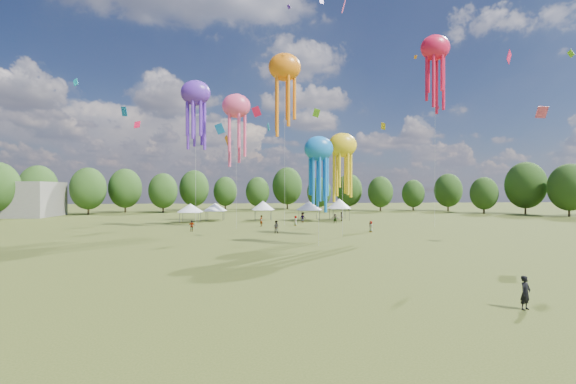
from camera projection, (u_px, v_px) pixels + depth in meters
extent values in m
plane|color=#384416|center=(388.00, 311.00, 18.82)|extent=(300.00, 300.00, 0.00)
imported|color=black|center=(525.00, 293.00, 19.00)|extent=(0.75, 0.63, 1.75)
imported|color=gray|center=(276.00, 227.00, 52.41)|extent=(1.10, 1.01, 1.81)
imported|color=gray|center=(296.00, 221.00, 63.85)|extent=(0.58, 0.85, 1.68)
imported|color=gray|center=(341.00, 217.00, 72.75)|extent=(0.71, 0.89, 1.76)
imported|color=gray|center=(303.00, 217.00, 69.74)|extent=(1.36, 0.97, 1.90)
imported|color=gray|center=(192.00, 226.00, 54.72)|extent=(1.02, 0.59, 1.63)
imported|color=gray|center=(335.00, 218.00, 68.44)|extent=(1.65, 1.13, 1.71)
imported|color=gray|center=(261.00, 221.00, 62.18)|extent=(0.70, 0.81, 1.88)
imported|color=gray|center=(371.00, 226.00, 54.00)|extent=(0.69, 0.89, 1.61)
cylinder|color=#47474C|center=(179.00, 218.00, 68.13)|extent=(0.08, 0.08, 1.87)
cylinder|color=#47474C|center=(183.00, 217.00, 71.52)|extent=(0.08, 0.08, 1.87)
cylinder|color=#47474C|center=(198.00, 218.00, 68.48)|extent=(0.08, 0.08, 1.87)
cylinder|color=#47474C|center=(201.00, 217.00, 71.87)|extent=(0.08, 0.08, 1.87)
cube|color=silver|center=(190.00, 212.00, 70.00)|extent=(3.81, 3.81, 0.10)
cone|color=silver|center=(190.00, 208.00, 69.99)|extent=(4.96, 4.96, 1.60)
cylinder|color=#47474C|center=(206.00, 216.00, 72.71)|extent=(0.08, 0.08, 1.85)
cylinder|color=#47474C|center=(208.00, 215.00, 75.99)|extent=(0.08, 0.08, 1.85)
cylinder|color=#47474C|center=(223.00, 216.00, 73.05)|extent=(0.08, 0.08, 1.85)
cylinder|color=#47474C|center=(224.00, 215.00, 76.33)|extent=(0.08, 0.08, 1.85)
cube|color=silver|center=(215.00, 211.00, 74.51)|extent=(3.70, 3.70, 0.10)
cone|color=silver|center=(215.00, 207.00, 74.51)|extent=(4.81, 4.81, 1.59)
cylinder|color=#47474C|center=(255.00, 216.00, 72.36)|extent=(0.08, 0.08, 2.09)
cylinder|color=#47474C|center=(255.00, 215.00, 75.51)|extent=(0.08, 0.08, 2.09)
cylinder|color=#47474C|center=(271.00, 216.00, 72.69)|extent=(0.08, 0.08, 2.09)
cylinder|color=#47474C|center=(270.00, 215.00, 75.83)|extent=(0.08, 0.08, 2.09)
cube|color=silver|center=(263.00, 210.00, 74.09)|extent=(3.56, 3.56, 0.10)
cone|color=silver|center=(263.00, 205.00, 74.09)|extent=(4.63, 4.63, 1.79)
cylinder|color=#47474C|center=(301.00, 216.00, 72.55)|extent=(0.08, 0.08, 2.04)
cylinder|color=#47474C|center=(299.00, 215.00, 76.20)|extent=(0.08, 0.08, 2.04)
cylinder|color=#47474C|center=(320.00, 216.00, 72.93)|extent=(0.08, 0.08, 2.04)
cylinder|color=#47474C|center=(316.00, 215.00, 76.58)|extent=(0.08, 0.08, 2.04)
cube|color=silver|center=(309.00, 210.00, 74.56)|extent=(4.07, 4.07, 0.10)
cone|color=silver|center=(309.00, 205.00, 74.55)|extent=(5.29, 5.29, 1.75)
cylinder|color=#47474C|center=(333.00, 215.00, 73.59)|extent=(0.08, 0.08, 2.31)
cylinder|color=#47474C|center=(330.00, 214.00, 76.89)|extent=(0.08, 0.08, 2.31)
cylinder|color=#47474C|center=(349.00, 215.00, 73.93)|extent=(0.08, 0.08, 2.31)
cylinder|color=#47474C|center=(345.00, 214.00, 77.23)|extent=(0.08, 0.08, 2.31)
cube|color=silver|center=(339.00, 208.00, 75.40)|extent=(3.72, 3.72, 0.10)
cone|color=silver|center=(339.00, 203.00, 75.40)|extent=(4.83, 4.83, 1.98)
ellipsoid|color=#FF4B7A|center=(236.00, 106.00, 58.90)|extent=(4.53, 3.17, 3.85)
cylinder|color=beige|center=(236.00, 167.00, 58.96)|extent=(0.03, 0.03, 19.65)
ellipsoid|color=orange|center=(285.00, 67.00, 64.64)|extent=(5.73, 4.01, 4.87)
cylinder|color=beige|center=(285.00, 146.00, 64.73)|extent=(0.03, 0.03, 27.78)
ellipsoid|color=yellow|center=(342.00, 145.00, 48.67)|extent=(3.80, 2.66, 3.23)
cylinder|color=beige|center=(342.00, 191.00, 48.71)|extent=(0.03, 0.03, 12.12)
ellipsoid|color=#5F29BA|center=(196.00, 93.00, 57.37)|extent=(4.58, 3.20, 3.89)
cylinder|color=beige|center=(196.00, 161.00, 57.43)|extent=(0.03, 0.03, 21.33)
ellipsoid|color=blue|center=(319.00, 149.00, 40.55)|extent=(3.24, 2.27, 2.75)
cylinder|color=beige|center=(319.00, 197.00, 40.58)|extent=(0.03, 0.03, 10.75)
ellipsoid|color=#F1153D|center=(435.00, 48.00, 61.53)|extent=(4.94, 3.46, 4.20)
cylinder|color=beige|center=(435.00, 137.00, 61.63)|extent=(0.03, 0.03, 30.00)
cube|color=#5F29BA|center=(321.00, 1.00, 51.39)|extent=(0.66, 0.42, 0.84)
cube|color=#F1153D|center=(257.00, 112.00, 75.11)|extent=(2.08, 0.52, 2.33)
cube|color=orange|center=(415.00, 57.00, 79.79)|extent=(0.62, 0.43, 0.70)
cube|color=#78D923|center=(316.00, 113.00, 60.81)|extent=(1.25, 0.78, 1.55)
cube|color=#F1153D|center=(509.00, 57.00, 46.49)|extent=(1.36, 0.93, 1.79)
cube|color=blue|center=(220.00, 129.00, 81.82)|extent=(2.42, 0.87, 2.59)
cube|color=#19C1DB|center=(76.00, 82.00, 53.62)|extent=(0.92, 0.61, 1.20)
cube|color=#FF4B7A|center=(344.00, 6.00, 61.49)|extent=(0.92, 2.28, 2.45)
cube|color=#F1153D|center=(436.00, 104.00, 78.67)|extent=(1.38, 2.03, 2.24)
cube|color=yellow|center=(383.00, 126.00, 81.65)|extent=(0.90, 1.69, 1.75)
cube|color=#78D923|center=(571.00, 54.00, 45.96)|extent=(0.32, 0.89, 0.98)
cube|color=blue|center=(124.00, 112.00, 69.14)|extent=(1.29, 1.27, 1.85)
cube|color=#19C1DB|center=(268.00, 127.00, 62.08)|extent=(0.44, 1.06, 1.34)
cube|color=#FF4B7A|center=(542.00, 112.00, 42.99)|extent=(1.14, 1.14, 1.38)
cube|color=#5F29BA|center=(289.00, 7.00, 79.73)|extent=(0.87, 0.56, 0.93)
cube|color=#F1153D|center=(137.00, 125.00, 47.43)|extent=(0.81, 0.68, 1.03)
cube|color=orange|center=(227.00, 141.00, 70.24)|extent=(1.16, 1.54, 2.07)
cylinder|color=#38281C|center=(38.00, 207.00, 92.70)|extent=(0.44, 0.44, 3.53)
ellipsoid|color=#254316|center=(38.00, 187.00, 92.67)|extent=(8.83, 8.83, 11.04)
cylinder|color=#38281C|center=(88.00, 208.00, 91.72)|extent=(0.44, 0.44, 3.36)
ellipsoid|color=#254316|center=(88.00, 189.00, 91.69)|extent=(8.40, 8.40, 10.51)
cylinder|color=#38281C|center=(125.00, 206.00, 99.65)|extent=(0.44, 0.44, 3.41)
ellipsoid|color=#254316|center=(125.00, 188.00, 99.62)|extent=(8.53, 8.53, 10.66)
cylinder|color=#38281C|center=(163.00, 207.00, 100.22)|extent=(0.44, 0.44, 3.07)
ellipsoid|color=#254316|center=(163.00, 191.00, 100.20)|extent=(7.66, 7.66, 9.58)
cylinder|color=#38281C|center=(194.00, 205.00, 109.22)|extent=(0.44, 0.44, 3.43)
ellipsoid|color=#254316|center=(194.00, 188.00, 109.19)|extent=(8.58, 8.58, 10.73)
cylinder|color=#38281C|center=(225.00, 205.00, 115.72)|extent=(0.44, 0.44, 2.95)
ellipsoid|color=#254316|center=(225.00, 191.00, 115.69)|extent=(7.37, 7.37, 9.21)
cylinder|color=#38281C|center=(258.00, 205.00, 112.88)|extent=(0.44, 0.44, 2.89)
ellipsoid|color=#254316|center=(258.00, 192.00, 112.85)|extent=(7.23, 7.23, 9.04)
cylinder|color=#38281C|center=(287.00, 203.00, 118.27)|extent=(0.44, 0.44, 3.84)
ellipsoid|color=#254316|center=(287.00, 186.00, 118.23)|extent=(9.60, 9.60, 11.99)
cylinder|color=#38281C|center=(319.00, 206.00, 108.13)|extent=(0.44, 0.44, 2.84)
ellipsoid|color=#254316|center=(319.00, 192.00, 108.11)|extent=(7.11, 7.11, 8.89)
cylinder|color=#38281C|center=(349.00, 205.00, 111.72)|extent=(0.44, 0.44, 3.16)
ellipsoid|color=#254316|center=(349.00, 190.00, 111.69)|extent=(7.91, 7.91, 9.88)
cylinder|color=#38281C|center=(380.00, 206.00, 106.80)|extent=(0.44, 0.44, 2.88)
ellipsoid|color=#254316|center=(380.00, 192.00, 106.77)|extent=(7.21, 7.21, 9.01)
cylinder|color=#38281C|center=(413.00, 206.00, 109.86)|extent=(0.44, 0.44, 2.63)
ellipsoid|color=#254316|center=(413.00, 193.00, 109.84)|extent=(6.57, 6.57, 8.22)
cylinder|color=#38281C|center=(448.00, 206.00, 107.29)|extent=(0.44, 0.44, 3.13)
ellipsoid|color=#254316|center=(448.00, 190.00, 107.26)|extent=(7.81, 7.81, 9.77)
cylinder|color=#38281C|center=(484.00, 208.00, 95.76)|extent=(0.44, 0.44, 2.72)
ellipsoid|color=#254316|center=(484.00, 193.00, 95.74)|extent=(6.80, 6.80, 8.50)
cylinder|color=#38281C|center=(525.00, 207.00, 93.84)|extent=(0.44, 0.44, 3.81)
ellipsoid|color=#254316|center=(525.00, 185.00, 93.81)|extent=(9.52, 9.52, 11.90)
cylinder|color=#38281C|center=(569.00, 209.00, 85.14)|extent=(0.44, 0.44, 3.51)
ellipsoid|color=#254316|center=(569.00, 187.00, 85.11)|extent=(8.78, 8.78, 10.97)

